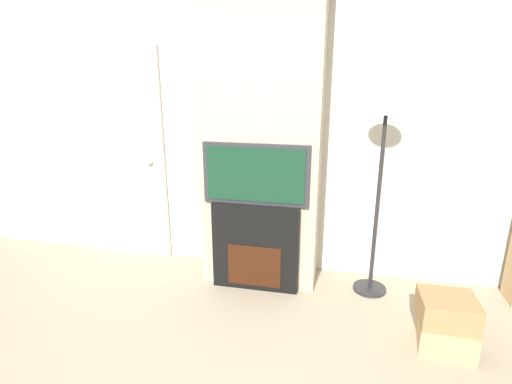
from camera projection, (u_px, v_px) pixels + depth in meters
name	position (u px, v px, depth m)	size (l,w,h in m)	color
wall_back	(267.00, 121.00, 3.44)	(6.00, 0.06, 2.70)	silver
chimney_breast	(261.00, 125.00, 3.22)	(0.97, 0.42, 2.70)	tan
fireplace	(256.00, 246.00, 3.31)	(0.72, 0.15, 0.74)	black
television	(256.00, 174.00, 3.13)	(0.85, 0.07, 0.49)	#2D2D33
floor_lamp	(382.00, 156.00, 3.02)	(0.27, 0.27, 1.57)	#262628
box_stack	(447.00, 323.00, 2.62)	(0.38, 0.34, 0.36)	tan
entry_door	(121.00, 156.00, 3.78)	(0.89, 0.09, 1.99)	silver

